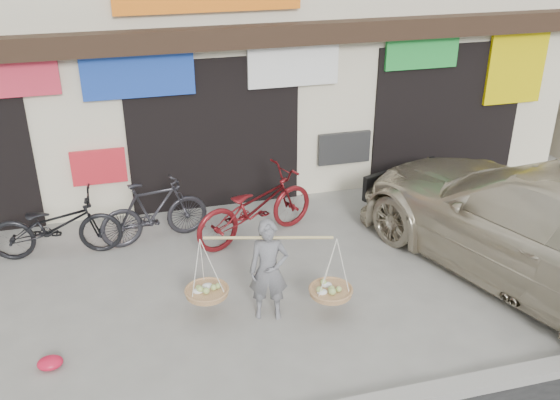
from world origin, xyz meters
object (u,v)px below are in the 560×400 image
object	(u,v)px
street_vendor	(269,275)
bike_2	(255,206)
suv	(544,225)
bike_1	(154,211)
bike_0	(56,225)

from	to	relation	value
street_vendor	bike_2	xyz separation A→B (m)	(0.31, 2.14, -0.07)
street_vendor	suv	distance (m)	4.03
street_vendor	bike_1	xyz separation A→B (m)	(-1.28, 2.48, -0.11)
bike_0	bike_1	distance (m)	1.51
street_vendor	bike_0	bearing A→B (deg)	153.95
street_vendor	bike_0	distance (m)	3.69
bike_0	bike_1	world-z (taller)	bike_1
bike_0	suv	bearing A→B (deg)	-106.67
street_vendor	bike_2	bearing A→B (deg)	96.37
bike_0	suv	size ratio (longest dim) A/B	0.30
suv	bike_2	bearing A→B (deg)	-50.07
bike_1	bike_2	bearing A→B (deg)	-112.83
street_vendor	bike_2	distance (m)	2.16
bike_2	bike_1	bearing A→B (deg)	56.90
suv	bike_1	bearing A→B (deg)	-44.88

